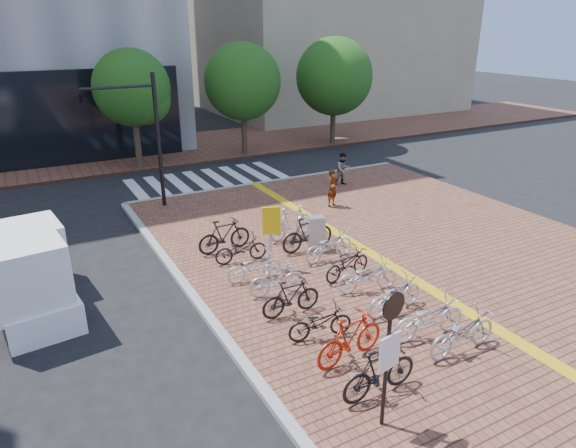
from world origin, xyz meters
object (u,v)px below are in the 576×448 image
bike_8 (462,332)px  bike_12 (347,264)px  bike_13 (329,245)px  bike_15 (291,222)px  bike_10 (395,295)px  yellow_sign (271,226)px  bike_1 (350,338)px  bike_7 (224,235)px  bike_4 (277,279)px  notice_sign (389,344)px  bike_9 (429,318)px  pedestrian_a (333,188)px  bike_3 (291,297)px  bike_11 (367,276)px  bike_0 (380,372)px  bike_6 (241,249)px  bike_5 (254,266)px  box_truck (27,273)px  bike_2 (320,322)px  utility_box (316,233)px  pedestrian_b (343,169)px  bike_14 (308,234)px  traffic_light_pole (124,119)px

bike_8 → bike_12: bearing=1.4°
bike_13 → bike_15: bike_15 is taller
bike_10 → yellow_sign: bearing=17.5°
bike_1 → bike_7: bike_1 is taller
bike_1 → yellow_sign: size_ratio=0.95×
bike_4 → notice_sign: bearing=-177.1°
bike_9 → pedestrian_a: pedestrian_a is taller
bike_9 → pedestrian_a: size_ratio=1.28×
bike_3 → bike_11: bearing=-87.5°
bike_0 → bike_10: bike_0 is taller
bike_7 → bike_6: bearing=-175.9°
bike_5 → box_truck: box_truck is taller
bike_3 → bike_12: 2.64m
bike_4 → bike_11: bearing=-104.7°
bike_2 → utility_box: bearing=-20.3°
bike_5 → bike_9: bearing=-148.8°
pedestrian_b → yellow_sign: size_ratio=0.76×
bike_12 → notice_sign: (-2.84, -5.27, 1.34)m
notice_sign → pedestrian_a: bearing=61.2°
bike_5 → yellow_sign: size_ratio=0.84×
bike_0 → bike_4: size_ratio=1.12×
bike_6 → notice_sign: bearing=-178.7°
bike_5 → bike_11: (2.49, -2.12, 0.03)m
bike_6 → bike_11: size_ratio=0.94×
bike_14 → bike_15: 1.18m
traffic_light_pole → box_truck: (-4.13, -6.34, -2.70)m
bike_13 → yellow_sign: bearing=75.3°
bike_10 → bike_13: 3.50m
bike_2 → bike_4: (0.06, 2.34, 0.07)m
bike_0 → bike_1: size_ratio=0.96×
bike_3 → bike_6: bearing=-1.3°
notice_sign → bike_1: bearing=72.9°
bike_12 → bike_14: 2.28m
bike_3 → bike_15: 5.11m
bike_4 → utility_box: utility_box is taller
bike_11 → bike_4: bearing=78.2°
bike_0 → pedestrian_a: (5.49, 10.11, 0.22)m
bike_5 → bike_6: bike_6 is taller
bike_0 → notice_sign: bearing=146.2°
bike_12 → bike_0: bearing=141.9°
bike_4 → traffic_light_pole: traffic_light_pole is taller
bike_11 → notice_sign: size_ratio=0.63×
bike_7 → bike_1: bearing=177.9°
bike_1 → bike_9: (2.18, -0.13, -0.05)m
bike_5 → yellow_sign: (0.79, 0.45, 0.94)m
bike_4 → bike_12: bike_4 is taller
pedestrian_a → bike_0: bearing=-140.3°
bike_1 → notice_sign: (-0.60, -1.94, 1.22)m
bike_15 → pedestrian_a: bearing=-66.6°
bike_7 → bike_8: (2.62, -7.79, -0.04)m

